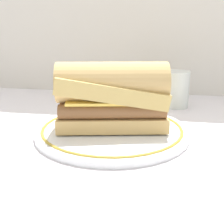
% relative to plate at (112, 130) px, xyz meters
% --- Properties ---
extents(ground_plane, '(1.50, 1.50, 0.00)m').
position_rel_plate_xyz_m(ground_plane, '(-0.02, 0.02, -0.01)').
color(ground_plane, silver).
extents(plate, '(0.30, 0.30, 0.01)m').
position_rel_plate_xyz_m(plate, '(0.00, 0.00, 0.00)').
color(plate, white).
rests_on(plate, ground_plane).
extents(sausage_sandwich, '(0.22, 0.13, 0.13)m').
position_rel_plate_xyz_m(sausage_sandwich, '(-0.00, -0.00, 0.07)').
color(sausage_sandwich, tan).
rests_on(sausage_sandwich, plate).
extents(drinking_glass, '(0.07, 0.07, 0.09)m').
position_rel_plate_xyz_m(drinking_glass, '(0.13, 0.22, 0.03)').
color(drinking_glass, silver).
rests_on(drinking_glass, ground_plane).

